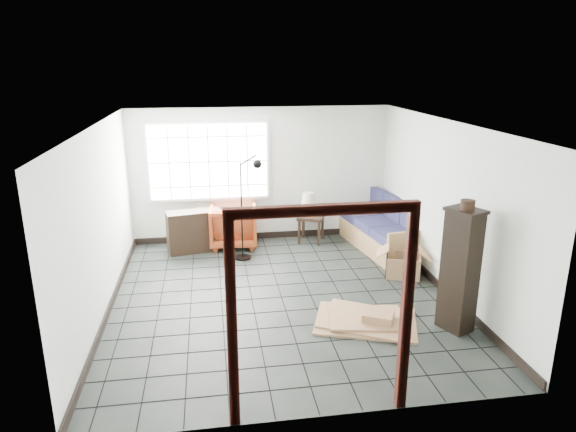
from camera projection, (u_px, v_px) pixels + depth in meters
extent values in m
plane|color=black|center=(282.00, 297.00, 7.75)|extent=(5.50, 5.50, 0.00)
cube|color=silver|center=(261.00, 175.00, 9.97)|extent=(5.00, 0.02, 2.60)
cube|color=silver|center=(323.00, 299.00, 4.77)|extent=(5.00, 0.02, 2.60)
cube|color=silver|center=(100.00, 223.00, 7.00)|extent=(0.02, 5.50, 2.60)
cube|color=silver|center=(445.00, 208.00, 7.74)|extent=(0.02, 5.50, 2.60)
cube|color=white|center=(281.00, 124.00, 6.99)|extent=(5.00, 5.50, 0.02)
cube|color=black|center=(262.00, 235.00, 10.31)|extent=(4.95, 0.03, 0.12)
cube|color=black|center=(111.00, 305.00, 7.36)|extent=(0.03, 5.45, 0.12)
cube|color=black|center=(437.00, 283.00, 8.10)|extent=(0.03, 5.45, 0.12)
cube|color=silver|center=(209.00, 161.00, 9.70)|extent=(2.32, 0.06, 1.52)
cube|color=white|center=(209.00, 162.00, 9.66)|extent=(2.20, 0.02, 1.40)
cube|color=#3A120D|center=(232.00, 327.00, 4.76)|extent=(0.10, 0.08, 2.10)
cube|color=#3A120D|center=(406.00, 314.00, 5.01)|extent=(0.10, 0.08, 2.10)
cube|color=#3A120D|center=(324.00, 210.00, 4.57)|extent=(1.80, 0.08, 0.10)
cube|color=#9A7145|center=(379.00, 238.00, 9.77)|extent=(1.14, 2.19, 0.37)
cube|color=#9A7145|center=(409.00, 250.00, 8.75)|extent=(0.83, 0.19, 0.67)
cube|color=#9A7145|center=(356.00, 215.00, 10.71)|extent=(0.83, 0.19, 0.67)
cube|color=#9A7145|center=(398.00, 217.00, 9.77)|extent=(0.40, 2.07, 0.73)
cube|color=#1B173B|center=(397.00, 236.00, 9.06)|extent=(0.84, 0.77, 0.17)
cube|color=#1B173B|center=(413.00, 221.00, 9.08)|extent=(0.25, 0.68, 0.54)
cube|color=#1B173B|center=(379.00, 225.00, 9.69)|extent=(0.84, 0.77, 0.17)
cube|color=#1B173B|center=(394.00, 211.00, 9.70)|extent=(0.25, 0.68, 0.54)
cube|color=#1B173B|center=(363.00, 215.00, 10.31)|extent=(0.84, 0.77, 0.17)
cube|color=#1B173B|center=(377.00, 201.00, 10.33)|extent=(0.25, 0.68, 0.54)
imported|color=maroon|center=(233.00, 223.00, 9.80)|extent=(0.92, 0.87, 0.89)
cube|color=black|center=(311.00, 217.00, 10.01)|extent=(0.63, 0.63, 0.06)
cube|color=black|center=(299.00, 232.00, 9.95)|extent=(0.06, 0.06, 0.49)
cube|color=black|center=(319.00, 233.00, 9.86)|extent=(0.06, 0.06, 0.49)
cube|color=black|center=(303.00, 226.00, 10.31)|extent=(0.06, 0.06, 0.49)
cube|color=black|center=(322.00, 227.00, 10.22)|extent=(0.06, 0.06, 0.49)
cylinder|color=black|center=(308.00, 211.00, 10.02)|extent=(0.13, 0.13, 0.16)
cylinder|color=black|center=(308.00, 204.00, 9.98)|extent=(0.03, 0.03, 0.11)
cone|color=beige|center=(309.00, 198.00, 9.94)|extent=(0.34, 0.34, 0.22)
cube|color=silver|center=(309.00, 212.00, 10.01)|extent=(0.35, 0.31, 0.11)
cylinder|color=black|center=(301.00, 212.00, 10.03)|extent=(0.04, 0.07, 0.06)
cylinder|color=black|center=(243.00, 257.00, 9.27)|extent=(0.37, 0.37, 0.03)
cylinder|color=black|center=(242.00, 211.00, 9.02)|extent=(0.03, 0.03, 1.73)
cylinder|color=black|center=(249.00, 160.00, 8.77)|extent=(0.28, 0.13, 0.16)
sphere|color=black|center=(257.00, 164.00, 8.81)|extent=(0.20, 0.20, 0.16)
cube|color=black|center=(195.00, 231.00, 9.55)|extent=(1.05, 0.59, 0.77)
cube|color=black|center=(195.00, 230.00, 9.55)|extent=(0.98, 0.52, 0.03)
cube|color=black|center=(460.00, 271.00, 6.62)|extent=(0.45, 0.50, 1.64)
cube|color=black|center=(466.00, 210.00, 6.39)|extent=(0.50, 0.55, 0.04)
cylinder|color=black|center=(468.00, 205.00, 6.28)|extent=(0.21, 0.21, 0.13)
cube|color=#957148|center=(402.00, 275.00, 8.52)|extent=(0.65, 0.58, 0.02)
cube|color=black|center=(387.00, 264.00, 8.53)|extent=(0.17, 0.40, 0.36)
cube|color=#957148|center=(419.00, 267.00, 8.42)|extent=(0.17, 0.40, 0.36)
cube|color=#957148|center=(403.00, 270.00, 8.27)|extent=(0.50, 0.21, 0.36)
cube|color=#957148|center=(403.00, 261.00, 8.67)|extent=(0.50, 0.21, 0.36)
cube|color=#957148|center=(383.00, 250.00, 8.47)|extent=(0.34, 0.47, 0.15)
cube|color=#957148|center=(425.00, 253.00, 8.34)|extent=(0.34, 0.47, 0.15)
cube|color=#957148|center=(366.00, 321.00, 7.00)|extent=(1.58, 1.34, 0.03)
cube|color=#957148|center=(366.00, 320.00, 6.99)|extent=(1.46, 1.35, 0.03)
cube|color=#957148|center=(366.00, 318.00, 6.98)|extent=(1.12, 0.89, 0.03)
cube|color=#957148|center=(378.00, 316.00, 6.87)|extent=(0.49, 0.46, 0.11)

